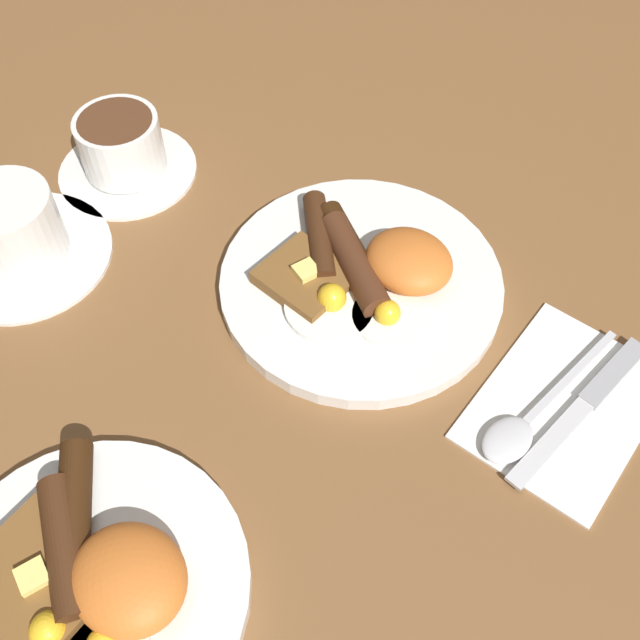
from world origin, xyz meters
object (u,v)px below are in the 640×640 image
object	(u,v)px
breakfast_plate_far	(89,584)
teacup_far	(15,233)
spoon	(521,426)
teacup_near	(123,150)
knife	(587,402)
breakfast_plate_near	(362,277)

from	to	relation	value
breakfast_plate_far	teacup_far	world-z (taller)	teacup_far
spoon	teacup_far	bearing A→B (deg)	-66.88
teacup_near	spoon	world-z (taller)	teacup_near
spoon	breakfast_plate_far	bearing A→B (deg)	-22.38
knife	teacup_near	bearing A→B (deg)	-78.79
teacup_near	knife	size ratio (longest dim) A/B	0.78
teacup_far	spoon	bearing A→B (deg)	-162.75
teacup_far	knife	distance (m)	0.53
teacup_far	spoon	xyz separation A→B (m)	(-0.46, -0.14, -0.02)
teacup_near	knife	xyz separation A→B (m)	(-0.50, -0.06, -0.02)
breakfast_plate_near	spoon	bearing A→B (deg)	169.63
breakfast_plate_far	teacup_far	bearing A→B (deg)	-28.58
knife	spoon	size ratio (longest dim) A/B	1.05
teacup_far	knife	xyz separation A→B (m)	(-0.49, -0.20, -0.03)
breakfast_plate_near	breakfast_plate_far	world-z (taller)	breakfast_plate_far
spoon	teacup_near	bearing A→B (deg)	-84.00
teacup_near	spoon	bearing A→B (deg)	-179.87
breakfast_plate_far	teacup_near	world-z (taller)	teacup_near
breakfast_plate_near	breakfast_plate_far	distance (m)	0.34
teacup_far	breakfast_plate_far	bearing A→B (deg)	151.42
breakfast_plate_near	breakfast_plate_far	bearing A→B (deg)	94.45
teacup_far	knife	size ratio (longest dim) A/B	0.90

